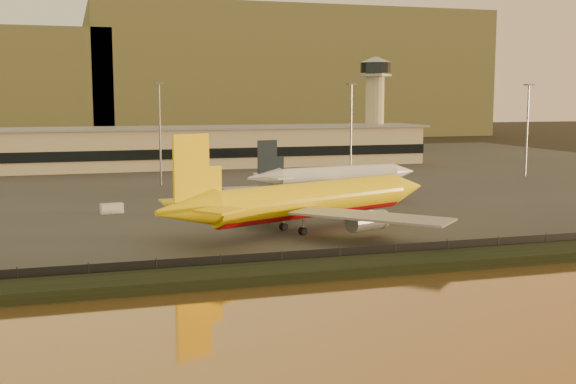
# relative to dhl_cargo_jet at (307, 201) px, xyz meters

# --- Properties ---
(ground) EXTENTS (900.00, 900.00, 0.00)m
(ground) POSITION_rel_dhl_cargo_jet_xyz_m (-5.56, -11.28, -5.18)
(ground) COLOR black
(ground) RESTS_ON ground
(embankment) EXTENTS (320.00, 7.00, 1.40)m
(embankment) POSITION_rel_dhl_cargo_jet_xyz_m (-5.56, -28.28, -4.48)
(embankment) COLOR black
(embankment) RESTS_ON ground
(tarmac) EXTENTS (320.00, 220.00, 0.20)m
(tarmac) POSITION_rel_dhl_cargo_jet_xyz_m (-5.56, 83.72, -5.08)
(tarmac) COLOR #2D2D2D
(tarmac) RESTS_ON ground
(perimeter_fence) EXTENTS (300.00, 0.05, 2.20)m
(perimeter_fence) POSITION_rel_dhl_cargo_jet_xyz_m (-5.56, -24.28, -3.88)
(perimeter_fence) COLOR black
(perimeter_fence) RESTS_ON tarmac
(terminal_building) EXTENTS (202.00, 25.00, 12.60)m
(terminal_building) POSITION_rel_dhl_cargo_jet_xyz_m (-20.08, 114.27, 1.07)
(terminal_building) COLOR #C3B287
(terminal_building) RESTS_ON tarmac
(control_tower) EXTENTS (11.20, 11.20, 35.50)m
(control_tower) POSITION_rel_dhl_cargo_jet_xyz_m (64.44, 119.72, 16.48)
(control_tower) COLOR #C3B287
(control_tower) RESTS_ON tarmac
(apron_light_masts) EXTENTS (152.20, 12.20, 25.40)m
(apron_light_masts) POSITION_rel_dhl_cargo_jet_xyz_m (9.44, 63.72, 10.52)
(apron_light_masts) COLOR slate
(apron_light_masts) RESTS_ON tarmac
(distant_hills) EXTENTS (470.00, 160.00, 70.00)m
(distant_hills) POSITION_rel_dhl_cargo_jet_xyz_m (-26.30, 328.72, 26.21)
(distant_hills) COLOR olive
(distant_hills) RESTS_ON ground
(dhl_cargo_jet) EXTENTS (53.71, 50.84, 16.68)m
(dhl_cargo_jet) POSITION_rel_dhl_cargo_jet_xyz_m (0.00, 0.00, 0.00)
(dhl_cargo_jet) COLOR yellow
(dhl_cargo_jet) RESTS_ON tarmac
(white_narrowbody_jet) EXTENTS (43.61, 42.11, 12.55)m
(white_narrowbody_jet) POSITION_rel_dhl_cargo_jet_xyz_m (21.28, 43.40, -1.23)
(white_narrowbody_jet) COLOR silver
(white_narrowbody_jet) RESTS_ON tarmac
(gse_vehicle_yellow) EXTENTS (3.88, 2.73, 1.60)m
(gse_vehicle_yellow) POSITION_rel_dhl_cargo_jet_xyz_m (-5.31, 18.45, -4.18)
(gse_vehicle_yellow) COLOR yellow
(gse_vehicle_yellow) RESTS_ON tarmac
(gse_vehicle_white) EXTENTS (4.41, 2.55, 1.87)m
(gse_vehicle_white) POSITION_rel_dhl_cargo_jet_xyz_m (-29.93, 27.61, -4.05)
(gse_vehicle_white) COLOR silver
(gse_vehicle_white) RESTS_ON tarmac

